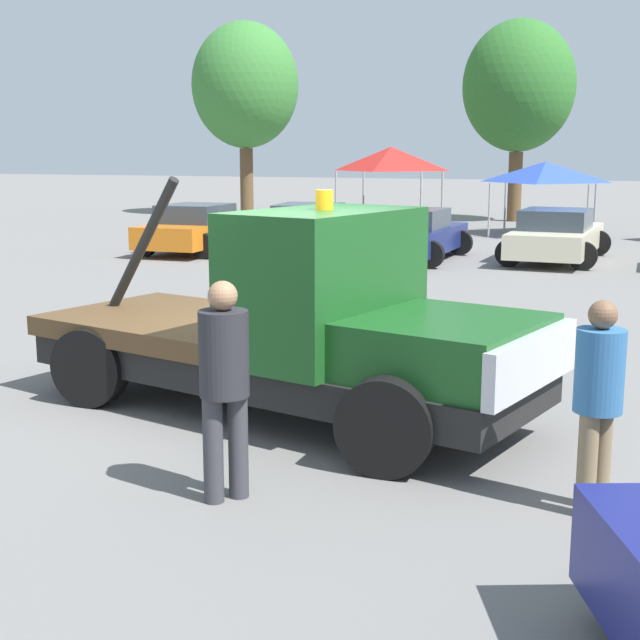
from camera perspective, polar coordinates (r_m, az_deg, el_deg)
name	(u,v)px	position (r m, az deg, el deg)	size (l,w,h in m)	color
ground_plane	(277,411)	(9.77, -2.75, -5.86)	(160.00, 160.00, 0.00)	slate
tow_truck	(303,331)	(9.33, -1.07, -0.68)	(6.07, 3.32, 2.51)	black
person_near_truck	(598,392)	(7.18, 17.39, -4.41)	(0.38, 0.38, 1.69)	#847051
person_at_hood	(224,375)	(7.13, -6.15, -3.55)	(0.40, 0.40, 1.80)	#38383D
parked_car_orange	(199,229)	(25.25, -7.76, 5.81)	(2.54, 4.60, 1.34)	orange
parked_car_tan	(310,228)	(25.20, -0.63, 5.91)	(2.94, 5.09, 1.34)	tan
parked_car_navy	(413,235)	(23.20, 5.97, 5.42)	(2.48, 4.47, 1.34)	navy
parked_car_cream	(556,236)	(23.67, 14.87, 5.23)	(2.54, 4.83, 1.34)	beige
canopy_tent_red	(391,159)	(31.43, 4.57, 10.24)	(3.04, 3.04, 2.93)	#9E9EA3
canopy_tent_blue	(545,172)	(30.97, 14.23, 9.16)	(3.16, 3.16, 2.44)	#9E9EA3
tree_left	(245,86)	(40.01, -4.81, 14.70)	(4.63, 4.63, 8.27)	brown
tree_center	(519,87)	(36.90, 12.61, 14.37)	(4.39, 4.39, 7.84)	brown
traffic_cone	(399,336)	(12.49, 5.06, -1.01)	(0.40, 0.40, 0.55)	black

